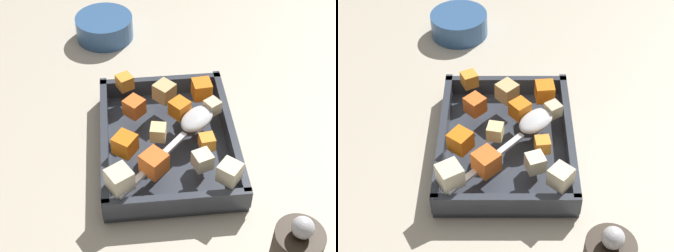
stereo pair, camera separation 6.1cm
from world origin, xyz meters
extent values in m
plane|color=#BCB29E|center=(0.00, 0.00, 0.00)|extent=(4.00, 4.00, 0.00)
cube|color=#333842|center=(0.00, -0.01, 0.01)|extent=(0.28, 0.22, 0.01)
cube|color=#333842|center=(0.00, -0.12, 0.03)|extent=(0.28, 0.01, 0.03)
cube|color=#333842|center=(0.00, 0.09, 0.03)|extent=(0.28, 0.01, 0.03)
cube|color=#333842|center=(-0.14, -0.01, 0.03)|extent=(0.01, 0.22, 0.03)
cube|color=#333842|center=(0.13, -0.01, 0.03)|extent=(0.01, 0.22, 0.03)
cube|color=orange|center=(0.07, -0.08, 0.07)|extent=(0.03, 0.03, 0.03)
cube|color=orange|center=(0.04, 0.04, 0.06)|extent=(0.04, 0.04, 0.03)
cube|color=orange|center=(-0.05, -0.07, 0.06)|extent=(0.03, 0.03, 0.02)
cube|color=orange|center=(-0.09, 0.02, 0.07)|extent=(0.05, 0.05, 0.03)
cube|color=orange|center=(0.11, 0.05, 0.06)|extent=(0.03, 0.03, 0.03)
cube|color=orange|center=(-0.04, 0.06, 0.07)|extent=(0.04, 0.04, 0.03)
cube|color=orange|center=(0.03, -0.04, 0.06)|extent=(0.04, 0.04, 0.03)
cube|color=tan|center=(0.08, -0.01, 0.06)|extent=(0.04, 0.04, 0.03)
cube|color=beige|center=(-0.09, -0.06, 0.06)|extent=(0.03, 0.03, 0.03)
cube|color=#E0CC89|center=(-0.02, 0.01, 0.06)|extent=(0.03, 0.03, 0.02)
cube|color=beige|center=(-0.12, -0.09, 0.06)|extent=(0.04, 0.04, 0.03)
cube|color=beige|center=(0.03, -0.09, 0.06)|extent=(0.03, 0.03, 0.02)
cube|color=beige|center=(-0.11, 0.07, 0.07)|extent=(0.05, 0.05, 0.03)
ellipsoid|color=silver|center=(0.01, -0.06, 0.06)|extent=(0.08, 0.08, 0.02)
cube|color=silver|center=(-0.08, 0.02, 0.05)|extent=(0.13, 0.12, 0.01)
sphere|color=#B7B7BC|center=(-0.31, -0.12, 0.20)|extent=(0.02, 0.02, 0.02)
cylinder|color=#33598C|center=(0.35, 0.09, 0.02)|extent=(0.12, 0.12, 0.05)
camera|label=1|loc=(-0.60, 0.05, 0.64)|focal=54.98mm
camera|label=2|loc=(-0.60, -0.01, 0.64)|focal=54.98mm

